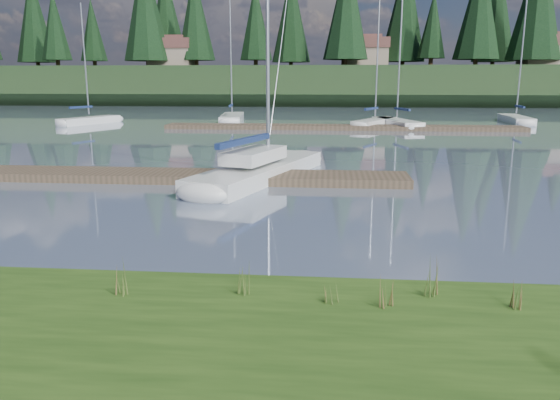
# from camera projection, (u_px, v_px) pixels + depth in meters

# --- Properties ---
(ground) EXTENTS (200.00, 200.00, 0.00)m
(ground) POSITION_uv_depth(u_px,v_px,m) (314.00, 129.00, 40.13)
(ground) COLOR slate
(ground) RESTS_ON ground
(ridge) EXTENTS (200.00, 20.00, 5.00)m
(ridge) POSITION_uv_depth(u_px,v_px,m) (323.00, 86.00, 81.36)
(ridge) COLOR black
(ridge) RESTS_ON ground
(sailboat_main) EXTENTS (4.69, 9.40, 13.33)m
(sailboat_main) POSITION_uv_depth(u_px,v_px,m) (268.00, 165.00, 20.85)
(sailboat_main) COLOR silver
(sailboat_main) RESTS_ON ground
(dock_near) EXTENTS (16.00, 2.00, 0.30)m
(dock_near) POSITION_uv_depth(u_px,v_px,m) (189.00, 176.00, 20.05)
(dock_near) COLOR #4C3D2C
(dock_near) RESTS_ON ground
(dock_far) EXTENTS (26.00, 2.20, 0.30)m
(dock_far) POSITION_uv_depth(u_px,v_px,m) (342.00, 127.00, 39.92)
(dock_far) COLOR #4C3D2C
(dock_far) RESTS_ON ground
(sailboat_bg_0) EXTENTS (3.69, 6.42, 9.52)m
(sailboat_bg_0) POSITION_uv_depth(u_px,v_px,m) (95.00, 120.00, 44.88)
(sailboat_bg_0) COLOR silver
(sailboat_bg_0) RESTS_ON ground
(sailboat_bg_1) EXTENTS (2.65, 8.73, 12.75)m
(sailboat_bg_1) POSITION_uv_depth(u_px,v_px,m) (233.00, 117.00, 48.24)
(sailboat_bg_1) COLOR silver
(sailboat_bg_1) RESTS_ON ground
(sailboat_bg_2) EXTENTS (4.32, 7.05, 10.81)m
(sailboat_bg_2) POSITION_uv_depth(u_px,v_px,m) (378.00, 122.00, 42.80)
(sailboat_bg_2) COLOR silver
(sailboat_bg_2) RESTS_ON ground
(sailboat_bg_3) EXTENTS (3.58, 7.82, 11.36)m
(sailboat_bg_3) POSITION_uv_depth(u_px,v_px,m) (393.00, 122.00, 42.58)
(sailboat_bg_3) COLOR silver
(sailboat_bg_3) RESTS_ON ground
(sailboat_bg_4) EXTENTS (2.06, 7.77, 11.35)m
(sailboat_bg_4) POSITION_uv_depth(u_px,v_px,m) (514.00, 118.00, 46.20)
(sailboat_bg_4) COLOR silver
(sailboat_bg_4) RESTS_ON ground
(weed_0) EXTENTS (0.17, 0.14, 0.60)m
(weed_0) POSITION_uv_depth(u_px,v_px,m) (244.00, 280.00, 8.53)
(weed_0) COLOR #475B23
(weed_0) RESTS_ON bank
(weed_1) EXTENTS (0.17, 0.14, 0.42)m
(weed_1) POSITION_uv_depth(u_px,v_px,m) (331.00, 292.00, 8.23)
(weed_1) COLOR #475B23
(weed_1) RESTS_ON bank
(weed_2) EXTENTS (0.17, 0.14, 0.68)m
(weed_2) POSITION_uv_depth(u_px,v_px,m) (431.00, 279.00, 8.45)
(weed_2) COLOR #475B23
(weed_2) RESTS_ON bank
(weed_3) EXTENTS (0.17, 0.14, 0.63)m
(weed_3) POSITION_uv_depth(u_px,v_px,m) (118.00, 280.00, 8.50)
(weed_3) COLOR #475B23
(weed_3) RESTS_ON bank
(weed_4) EXTENTS (0.17, 0.14, 0.51)m
(weed_4) POSITION_uv_depth(u_px,v_px,m) (386.00, 293.00, 8.10)
(weed_4) COLOR #475B23
(weed_4) RESTS_ON bank
(weed_5) EXTENTS (0.17, 0.14, 0.60)m
(weed_5) POSITION_uv_depth(u_px,v_px,m) (517.00, 293.00, 8.01)
(weed_5) COLOR #475B23
(weed_5) RESTS_ON bank
(mud_lip) EXTENTS (60.00, 0.50, 0.14)m
(mud_lip) POSITION_uv_depth(u_px,v_px,m) (260.00, 292.00, 9.41)
(mud_lip) COLOR #33281C
(mud_lip) RESTS_ON ground
(conifer_1) EXTENTS (4.40, 4.40, 11.30)m
(conifer_1) POSITION_uv_depth(u_px,v_px,m) (55.00, 26.00, 81.07)
(conifer_1) COLOR #382619
(conifer_1) RESTS_ON ridge
(conifer_2) EXTENTS (6.60, 6.60, 16.05)m
(conifer_2) POSITION_uv_depth(u_px,v_px,m) (145.00, 6.00, 76.32)
(conifer_2) COLOR #382619
(conifer_2) RESTS_ON ridge
(conifer_3) EXTENTS (4.84, 4.84, 12.25)m
(conifer_3) POSITION_uv_depth(u_px,v_px,m) (255.00, 21.00, 79.26)
(conifer_3) COLOR #382619
(conifer_3) RESTS_ON ridge
(conifer_4) EXTENTS (6.16, 6.16, 15.10)m
(conifer_4) POSITION_uv_depth(u_px,v_px,m) (347.00, 5.00, 71.98)
(conifer_4) COLOR #382619
(conifer_4) RESTS_ON ridge
(conifer_5) EXTENTS (3.96, 3.96, 10.35)m
(conifer_5) POSITION_uv_depth(u_px,v_px,m) (433.00, 25.00, 75.29)
(conifer_5) COLOR #382619
(conifer_5) RESTS_ON ridge
(house_0) EXTENTS (6.30, 5.30, 4.65)m
(house_0) POSITION_uv_depth(u_px,v_px,m) (172.00, 52.00, 79.36)
(house_0) COLOR gray
(house_0) RESTS_ON ridge
(house_1) EXTENTS (6.30, 5.30, 4.65)m
(house_1) POSITION_uv_depth(u_px,v_px,m) (366.00, 52.00, 77.83)
(house_1) COLOR gray
(house_1) RESTS_ON ridge
(house_2) EXTENTS (6.30, 5.30, 4.65)m
(house_2) POSITION_uv_depth(u_px,v_px,m) (546.00, 50.00, 73.75)
(house_2) COLOR gray
(house_2) RESTS_ON ridge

